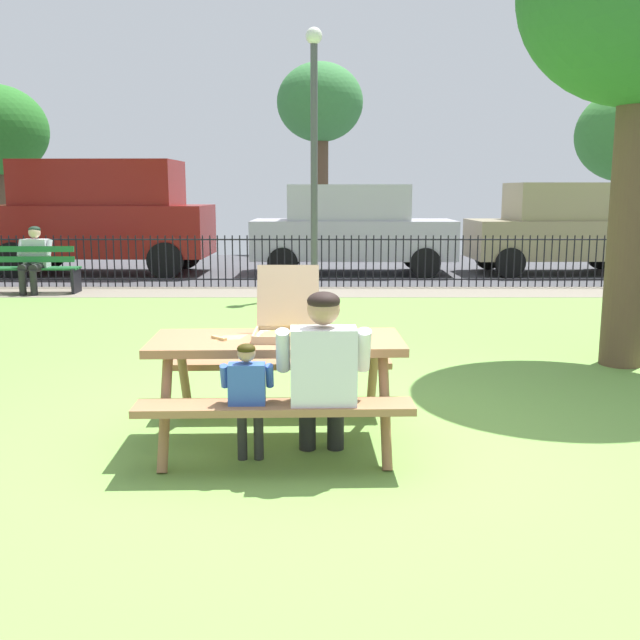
{
  "coord_description": "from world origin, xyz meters",
  "views": [
    {
      "loc": [
        -0.1,
        -5.1,
        1.82
      ],
      "look_at": [
        -0.12,
        0.79,
        0.75
      ],
      "focal_mm": 40.28,
      "sensor_mm": 36.0,
      "label": 1
    }
  ],
  "objects_px": {
    "pizza_box_open": "(290,323)",
    "picnic_table_foreground": "(280,362)",
    "pizza_slice_on_table": "(232,337)",
    "lamp_post_walkway": "(317,137)",
    "adult_at_table": "(326,370)",
    "parked_car_right": "(563,228)",
    "parked_car_left": "(105,214)",
    "person_on_park_bench": "(37,256)",
    "park_bench_left": "(36,270)",
    "far_tree_left": "(1,131)",
    "far_tree_midleft": "(323,107)",
    "child_at_table": "(251,393)",
    "far_tree_center": "(632,136)",
    "parked_car_center": "(355,228)"
  },
  "relations": [
    {
      "from": "pizza_box_open",
      "to": "picnic_table_foreground",
      "type": "bearing_deg",
      "value": -127.74
    },
    {
      "from": "pizza_slice_on_table",
      "to": "lamp_post_walkway",
      "type": "height_order",
      "value": "lamp_post_walkway"
    },
    {
      "from": "adult_at_table",
      "to": "parked_car_right",
      "type": "xyz_separation_m",
      "value": [
        5.26,
        11.33,
        0.35
      ]
    },
    {
      "from": "pizza_box_open",
      "to": "parked_car_left",
      "type": "distance_m",
      "value": 11.68
    },
    {
      "from": "parked_car_right",
      "to": "person_on_park_bench",
      "type": "bearing_deg",
      "value": -163.37
    },
    {
      "from": "park_bench_left",
      "to": "far_tree_left",
      "type": "xyz_separation_m",
      "value": [
        -4.67,
        9.72,
        3.17
      ]
    },
    {
      "from": "pizza_slice_on_table",
      "to": "far_tree_midleft",
      "type": "bearing_deg",
      "value": 87.84
    },
    {
      "from": "child_at_table",
      "to": "far_tree_center",
      "type": "distance_m",
      "value": 20.7
    },
    {
      "from": "adult_at_table",
      "to": "person_on_park_bench",
      "type": "relative_size",
      "value": 1.0
    },
    {
      "from": "pizza_slice_on_table",
      "to": "far_tree_left",
      "type": "distance_m",
      "value": 19.87
    },
    {
      "from": "far_tree_center",
      "to": "parked_car_left",
      "type": "bearing_deg",
      "value": -155.05
    },
    {
      "from": "pizza_box_open",
      "to": "parked_car_right",
      "type": "relative_size",
      "value": 0.14
    },
    {
      "from": "child_at_table",
      "to": "park_bench_left",
      "type": "relative_size",
      "value": 0.53
    },
    {
      "from": "person_on_park_bench",
      "to": "parked_car_right",
      "type": "height_order",
      "value": "parked_car_right"
    },
    {
      "from": "lamp_post_walkway",
      "to": "parked_car_center",
      "type": "bearing_deg",
      "value": 76.61
    },
    {
      "from": "parked_car_center",
      "to": "person_on_park_bench",
      "type": "bearing_deg",
      "value": -151.85
    },
    {
      "from": "parked_car_right",
      "to": "picnic_table_foreground",
      "type": "bearing_deg",
      "value": -117.31
    },
    {
      "from": "pizza_slice_on_table",
      "to": "child_at_table",
      "type": "relative_size",
      "value": 0.31
    },
    {
      "from": "pizza_box_open",
      "to": "child_at_table",
      "type": "xyz_separation_m",
      "value": [
        -0.23,
        -0.62,
        -0.34
      ]
    },
    {
      "from": "lamp_post_walkway",
      "to": "adult_at_table",
      "type": "bearing_deg",
      "value": -89.14
    },
    {
      "from": "far_tree_left",
      "to": "far_tree_center",
      "type": "xyz_separation_m",
      "value": [
        19.2,
        0.0,
        -0.15
      ]
    },
    {
      "from": "person_on_park_bench",
      "to": "parked_car_right",
      "type": "relative_size",
      "value": 0.3
    },
    {
      "from": "pizza_slice_on_table",
      "to": "adult_at_table",
      "type": "height_order",
      "value": "adult_at_table"
    },
    {
      "from": "pizza_box_open",
      "to": "parked_car_center",
      "type": "height_order",
      "value": "parked_car_center"
    },
    {
      "from": "far_tree_left",
      "to": "park_bench_left",
      "type": "bearing_deg",
      "value": -64.36
    },
    {
      "from": "park_bench_left",
      "to": "far_tree_midleft",
      "type": "distance_m",
      "value": 11.66
    },
    {
      "from": "pizza_box_open",
      "to": "child_at_table",
      "type": "relative_size",
      "value": 0.65
    },
    {
      "from": "person_on_park_bench",
      "to": "far_tree_center",
      "type": "xyz_separation_m",
      "value": [
        14.49,
        9.7,
        2.79
      ]
    },
    {
      "from": "pizza_box_open",
      "to": "parked_car_right",
      "type": "distance_m",
      "value": 12.08
    },
    {
      "from": "picnic_table_foreground",
      "to": "far_tree_center",
      "type": "bearing_deg",
      "value": 60.91
    },
    {
      "from": "pizza_box_open",
      "to": "person_on_park_bench",
      "type": "relative_size",
      "value": 0.47
    },
    {
      "from": "pizza_slice_on_table",
      "to": "parked_car_left",
      "type": "bearing_deg",
      "value": 110.92
    },
    {
      "from": "parked_car_right",
      "to": "far_tree_center",
      "type": "xyz_separation_m",
      "value": [
        4.11,
        6.6,
        2.43
      ]
    },
    {
      "from": "parked_car_left",
      "to": "parked_car_center",
      "type": "xyz_separation_m",
      "value": [
        5.49,
        0.0,
        -0.3
      ]
    },
    {
      "from": "picnic_table_foreground",
      "to": "person_on_park_bench",
      "type": "xyz_separation_m",
      "value": [
        -4.79,
        7.74,
        0.06
      ]
    },
    {
      "from": "far_tree_left",
      "to": "parked_car_right",
      "type": "bearing_deg",
      "value": -23.62
    },
    {
      "from": "far_tree_midleft",
      "to": "pizza_slice_on_table",
      "type": "bearing_deg",
      "value": -92.16
    },
    {
      "from": "pizza_slice_on_table",
      "to": "parked_car_left",
      "type": "distance_m",
      "value": 11.59
    },
    {
      "from": "pizza_slice_on_table",
      "to": "parked_car_left",
      "type": "height_order",
      "value": "parked_car_left"
    },
    {
      "from": "picnic_table_foreground",
      "to": "person_on_park_bench",
      "type": "distance_m",
      "value": 9.1
    },
    {
      "from": "adult_at_table",
      "to": "lamp_post_walkway",
      "type": "bearing_deg",
      "value": 90.86
    },
    {
      "from": "picnic_table_foreground",
      "to": "far_tree_center",
      "type": "height_order",
      "value": "far_tree_center"
    },
    {
      "from": "pizza_slice_on_table",
      "to": "lamp_post_walkway",
      "type": "relative_size",
      "value": 0.06
    },
    {
      "from": "picnic_table_foreground",
      "to": "pizza_slice_on_table",
      "type": "height_order",
      "value": "pizza_slice_on_table"
    },
    {
      "from": "person_on_park_bench",
      "to": "parked_car_center",
      "type": "xyz_separation_m",
      "value": [
        5.8,
        3.1,
        0.35
      ]
    },
    {
      "from": "pizza_slice_on_table",
      "to": "parked_car_right",
      "type": "distance_m",
      "value": 12.34
    },
    {
      "from": "pizza_slice_on_table",
      "to": "parked_car_center",
      "type": "relative_size",
      "value": 0.06
    },
    {
      "from": "pizza_box_open",
      "to": "far_tree_midleft",
      "type": "xyz_separation_m",
      "value": [
        0.24,
        17.34,
        3.43
      ]
    },
    {
      "from": "parked_car_right",
      "to": "far_tree_center",
      "type": "bearing_deg",
      "value": 58.1
    },
    {
      "from": "picnic_table_foreground",
      "to": "pizza_box_open",
      "type": "height_order",
      "value": "pizza_box_open"
    }
  ]
}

